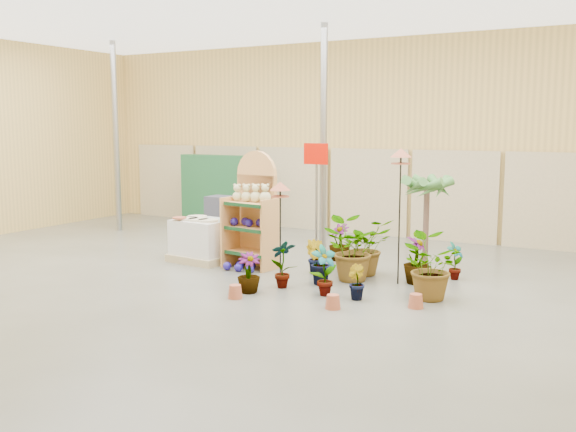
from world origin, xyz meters
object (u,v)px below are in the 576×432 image
object	(u,v)px
display_shelf	(254,214)
pallet_stack	(203,240)
bird_table_front	(280,189)
potted_plant_2	(350,250)

from	to	relation	value
display_shelf	pallet_stack	bearing A→B (deg)	-168.23
bird_table_front	potted_plant_2	world-z (taller)	bird_table_front
pallet_stack	potted_plant_2	distance (m)	3.05
display_shelf	potted_plant_2	size ratio (longest dim) A/B	2.00
display_shelf	potted_plant_2	bearing A→B (deg)	3.78
display_shelf	bird_table_front	xyz separation A→B (m)	(0.92, -0.68, 0.55)
pallet_stack	bird_table_front	bearing A→B (deg)	-10.95
display_shelf	bird_table_front	bearing A→B (deg)	-27.62
bird_table_front	potted_plant_2	distance (m)	1.51
display_shelf	bird_table_front	size ratio (longest dim) A/B	1.28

